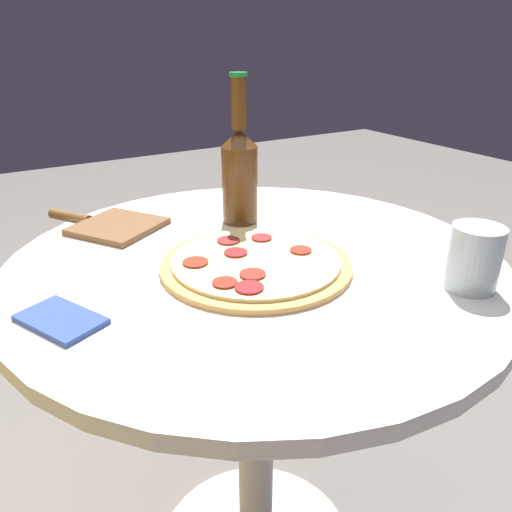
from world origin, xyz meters
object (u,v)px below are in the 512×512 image
pizza (256,263)px  pizza_paddle (110,225)px  beer_bottle (240,171)px  drinking_glass (474,258)px

pizza → pizza_paddle: bearing=26.6°
pizza → beer_bottle: 0.24m
pizza_paddle → beer_bottle: bearing=-145.7°
pizza → pizza_paddle: size_ratio=1.23×
pizza → drinking_glass: size_ratio=3.20×
beer_bottle → drinking_glass: 0.46m
drinking_glass → pizza: bearing=46.5°
pizza_paddle → drinking_glass: size_ratio=2.60×
beer_bottle → pizza_paddle: size_ratio=1.12×
pizza_paddle → pizza: bearing=174.0°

